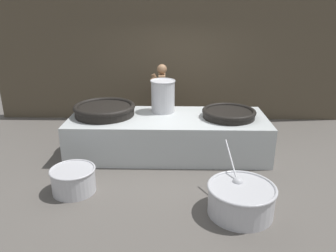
# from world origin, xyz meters

# --- Properties ---
(ground_plane) EXTENTS (60.00, 60.00, 0.00)m
(ground_plane) POSITION_xyz_m (0.00, 0.00, 0.00)
(ground_plane) COLOR #56514C
(back_wall) EXTENTS (8.88, 0.24, 3.67)m
(back_wall) POSITION_xyz_m (0.00, 2.27, 1.83)
(back_wall) COLOR #4C4233
(back_wall) RESTS_ON ground_plane
(hearth_platform) EXTENTS (3.84, 1.45, 0.76)m
(hearth_platform) POSITION_xyz_m (0.00, 0.00, 0.38)
(hearth_platform) COLOR #B2B7B7
(hearth_platform) RESTS_ON ground_plane
(giant_wok_near) EXTENTS (1.21, 1.21, 0.22)m
(giant_wok_near) POSITION_xyz_m (-1.25, 0.09, 0.88)
(giant_wok_near) COLOR black
(giant_wok_near) RESTS_ON hearth_platform
(giant_wok_far) EXTENTS (1.04, 1.04, 0.16)m
(giant_wok_far) POSITION_xyz_m (1.18, -0.01, 0.85)
(giant_wok_far) COLOR black
(giant_wok_far) RESTS_ON hearth_platform
(stock_pot) EXTENTS (0.50, 0.50, 0.65)m
(stock_pot) POSITION_xyz_m (-0.11, 0.34, 1.10)
(stock_pot) COLOR #B7B7BC
(stock_pot) RESTS_ON hearth_platform
(cook) EXTENTS (0.37, 0.58, 1.58)m
(cook) POSITION_xyz_m (-0.18, 1.26, 0.86)
(cook) COLOR #8C6647
(cook) RESTS_ON ground_plane
(prep_bowl_vegetables) EXTENTS (0.97, 1.25, 0.83)m
(prep_bowl_vegetables) POSITION_xyz_m (1.08, -2.05, 0.24)
(prep_bowl_vegetables) COLOR #B7B7BC
(prep_bowl_vegetables) RESTS_ON ground_plane
(prep_bowl_meat) EXTENTS (0.71, 0.71, 0.40)m
(prep_bowl_meat) POSITION_xyz_m (-1.46, -1.52, 0.22)
(prep_bowl_meat) COLOR #B7B7BC
(prep_bowl_meat) RESTS_ON ground_plane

